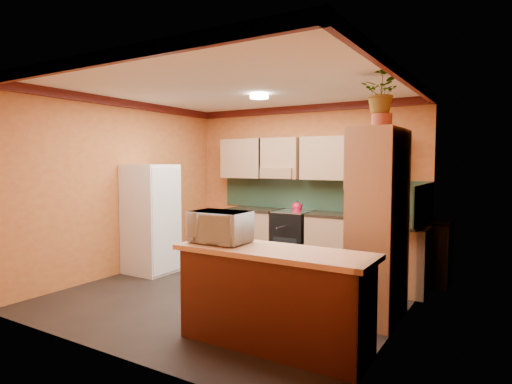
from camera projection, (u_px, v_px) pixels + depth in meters
room_shell at (248, 136)px, 5.76m from camera, size 4.24×4.24×2.72m
base_cabinets_back at (327, 243)px, 6.88m from camera, size 3.65×0.60×0.88m
countertop_back at (328, 214)px, 6.85m from camera, size 3.65×0.62×0.04m
stove at (293, 238)px, 7.21m from camera, size 0.58×0.58×0.91m
kettle at (297, 207)px, 7.07m from camera, size 0.20×0.20×0.18m
sink at (376, 215)px, 6.45m from camera, size 0.48×0.40×0.03m
base_cabinets_right at (397, 259)px, 5.73m from camera, size 0.60×0.80×0.88m
countertop_right at (398, 225)px, 5.69m from camera, size 0.62×0.80×0.04m
fridge at (151, 219)px, 6.70m from camera, size 0.68×0.66×1.70m
pantry at (378, 225)px, 4.69m from camera, size 0.48×0.90×2.10m
fern_pot at (382, 121)px, 4.66m from camera, size 0.22×0.22×0.16m
fern at (382, 92)px, 4.64m from camera, size 0.52×0.49×0.46m
breakfast_bar at (273, 301)px, 4.00m from camera, size 1.80×0.55×0.88m
bar_top at (273, 252)px, 3.97m from camera, size 1.90×0.65×0.05m
microwave at (220, 227)px, 4.28m from camera, size 0.58×0.40×0.32m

